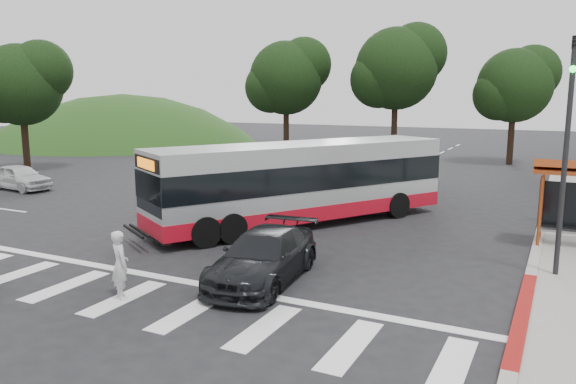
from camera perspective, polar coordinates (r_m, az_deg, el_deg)
The scene contains 15 objects.
ground at distance 18.58m, azimuth -5.81°, elevation -5.79°, with size 140.00×140.00×0.00m, color black.
curb_east at distance 23.63m, azimuth 24.40°, elevation -3.04°, with size 0.30×40.00×0.15m, color #9E9991.
curb_east_red at distance 14.01m, azimuth 22.68°, elevation -11.54°, with size 0.32×6.00×0.15m, color maroon.
hillside_nw at distance 61.56m, azimuth -16.25°, elevation 4.89°, with size 44.00×44.00×10.00m, color #1F3912.
crosswalk_ladder at distance 14.81m, azimuth -16.34°, elevation -10.29°, with size 18.00×2.60×0.01m, color silver.
traffic_signal_ne_tall at distance 16.63m, azimuth 26.48°, elevation 4.95°, with size 0.18×0.37×6.50m.
traffic_signal_ne_short at distance 23.72m, azimuth 26.31°, elevation 2.76°, with size 0.18×0.37×4.00m.
tree_north_a at distance 42.79m, azimuth 11.06°, elevation 12.33°, with size 6.60×6.15×10.17m.
tree_north_b at distance 43.30m, azimuth 22.13°, elevation 10.09°, with size 5.72×5.33×8.43m.
tree_north_c at distance 43.77m, azimuth -0.06°, elevation 11.63°, with size 6.16×5.74×9.30m.
tree_west_a at distance 40.34m, azimuth -25.38°, elevation 9.93°, with size 5.72×5.33×8.43m.
transit_bus at distance 21.77m, azimuth 1.39°, elevation 0.83°, with size 2.64×12.19×3.15m, color #A6A9AB, non-canonical shape.
pedestrian at distance 14.55m, azimuth -16.69°, elevation -7.10°, with size 0.63×0.41×1.73m, color silver.
dark_sedan at distance 15.25m, azimuth -2.51°, elevation -6.58°, with size 1.93×4.74×1.38m, color black.
west_car_white at distance 32.86m, azimuth -25.60°, elevation 1.38°, with size 1.60×3.97×1.35m, color silver.
Camera 1 is at (9.60, -15.09, 5.03)m, focal length 35.00 mm.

